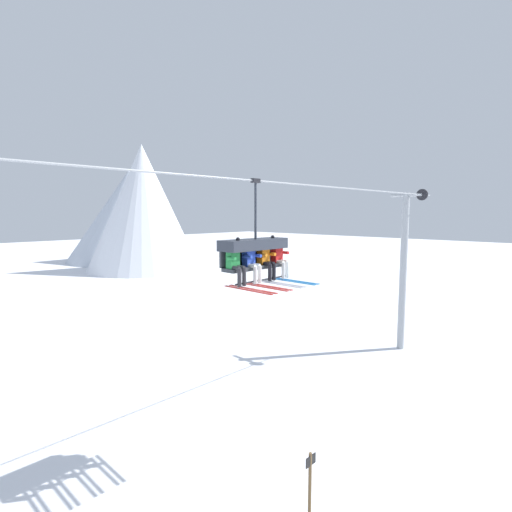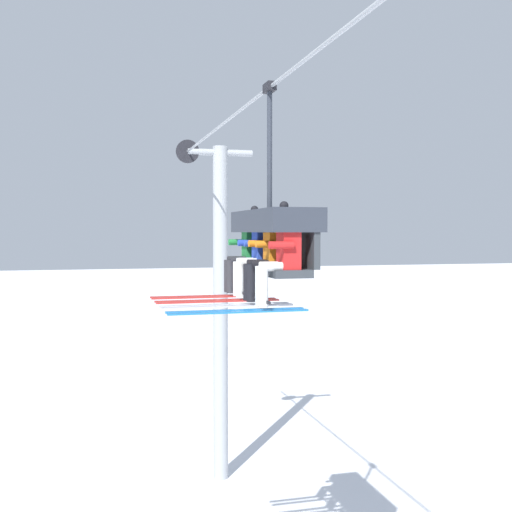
{
  "view_description": "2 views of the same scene",
  "coord_description": "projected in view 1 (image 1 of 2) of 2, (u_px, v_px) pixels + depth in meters",
  "views": [
    {
      "loc": [
        -9.43,
        -8.62,
        7.14
      ],
      "look_at": [
        -1.12,
        -0.68,
        5.9
      ],
      "focal_mm": 28.0,
      "sensor_mm": 36.0,
      "label": 1
    },
    {
      "loc": [
        7.04,
        -3.21,
        6.11
      ],
      "look_at": [
        -1.51,
        -0.92,
        5.77
      ],
      "focal_mm": 45.0,
      "sensor_mm": 36.0,
      "label": 2
    }
  ],
  "objects": [
    {
      "name": "skier_blue",
      "position": [
        252.0,
        261.0,
        11.06
      ],
      "size": [
        0.46,
        1.7,
        1.23
      ],
      "color": "#2847B7"
    },
    {
      "name": "skier_red",
      "position": [
        280.0,
        257.0,
        11.93
      ],
      "size": [
        0.48,
        1.7,
        1.34
      ],
      "color": "red"
    },
    {
      "name": "trail_sign",
      "position": [
        310.0,
        481.0,
        9.32
      ],
      "size": [
        0.36,
        0.08,
        1.6
      ],
      "color": "brown",
      "rests_on": "ground_plane"
    },
    {
      "name": "ground_plane",
      "position": [
        264.0,
        425.0,
        13.47
      ],
      "size": [
        200.0,
        200.0,
        0.0
      ],
      "primitive_type": "plane",
      "color": "white"
    },
    {
      "name": "lift_cable",
      "position": [
        307.0,
        185.0,
        12.89
      ],
      "size": [
        21.01,
        0.05,
        0.05
      ],
      "color": "#9EA3A8"
    },
    {
      "name": "mountain_peak_east",
      "position": [
        130.0,
        215.0,
        59.86
      ],
      "size": [
        18.44,
        18.44,
        13.5
      ],
      "color": "silver",
      "rests_on": "ground_plane"
    },
    {
      "name": "skier_green",
      "position": [
        236.0,
        262.0,
        10.64
      ],
      "size": [
        0.48,
        1.7,
        1.34
      ],
      "color": "#23843D"
    },
    {
      "name": "skier_orange",
      "position": [
        266.0,
        259.0,
        11.5
      ],
      "size": [
        0.46,
        1.7,
        1.23
      ],
      "color": "orange"
    },
    {
      "name": "mountain_peak_central",
      "position": [
        143.0,
        208.0,
        49.54
      ],
      "size": [
        13.84,
        13.84,
        15.51
      ],
      "color": "white",
      "rests_on": "ground_plane"
    },
    {
      "name": "chairlift_chair",
      "position": [
        254.0,
        249.0,
        11.4
      ],
      "size": [
        2.23,
        0.74,
        2.85
      ],
      "color": "#33383D"
    },
    {
      "name": "lift_tower_far",
      "position": [
        404.0,
        267.0,
        20.66
      ],
      "size": [
        0.36,
        1.88,
        8.32
      ],
      "color": "#9EA3A8",
      "rests_on": "ground_plane"
    }
  ]
}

